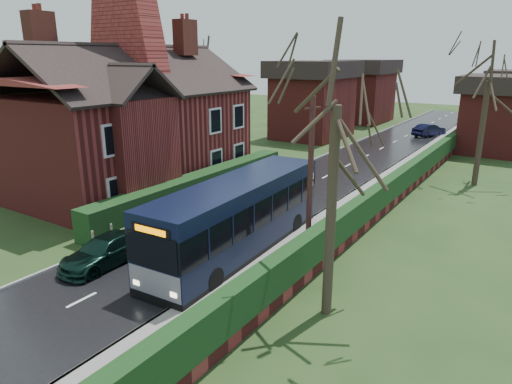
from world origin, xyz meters
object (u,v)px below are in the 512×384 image
Objects in this scene: car_silver at (289,171)px; telegraph_pole at (310,178)px; brick_house at (133,119)px; bus at (238,218)px; bus_stop_sign at (310,191)px; car_green at (105,251)px.

car_silver is 0.64× the size of telegraph_pole.
brick_house is 1.39× the size of bus.
bus is at bearing -64.89° from car_silver.
brick_house reaches higher than telegraph_pole.
bus_stop_sign is 4.04m from telegraph_pole.
car_silver is at bearing 106.12° from bus.
bus_stop_sign is at bearing 133.58° from telegraph_pole.
car_green is at bearing -122.51° from telegraph_pole.
bus is at bearing -87.13° from bus_stop_sign.
brick_house reaches higher than bus.
car_green is 8.74m from telegraph_pole.
car_silver reaches higher than car_green.
bus reaches higher than car_silver.
telegraph_pole is at bearing -12.94° from brick_house.
bus is 3.99× the size of bus_stop_sign.
car_silver is 11.86m from telegraph_pole.
car_silver is 1.62× the size of bus_stop_sign.
bus_stop_sign is (4.70, -6.35, 1.01)m from car_silver.
telegraph_pole reaches higher than bus.
car_green is at bearing -104.35° from bus_stop_sign.
brick_house is at bearing 129.44° from car_green.
bus is 11.72m from car_silver.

